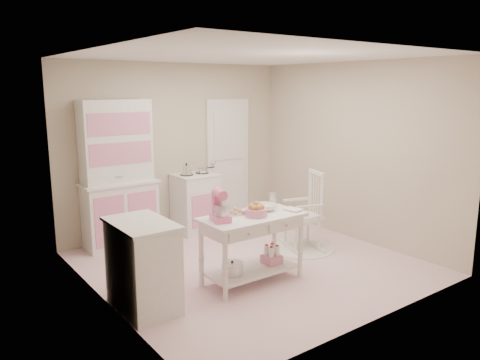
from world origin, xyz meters
name	(u,v)px	position (x,y,z in m)	size (l,w,h in m)	color
room_shell	(251,136)	(0.00, 0.00, 1.65)	(3.84, 3.84, 2.62)	#CB7F94
door	(228,161)	(0.95, 1.87, 1.02)	(0.82, 0.05, 2.04)	white
hutch	(118,174)	(-1.06, 1.66, 1.04)	(1.06, 0.50, 2.08)	white
stove	(195,203)	(0.14, 1.61, 0.46)	(0.62, 0.57, 0.92)	white
base_cabinet	(143,266)	(-1.63, -0.33, 0.46)	(0.54, 0.84, 0.92)	white
lace_rug	(302,248)	(0.94, 0.04, 0.01)	(0.92, 0.92, 0.01)	white
rocking_chair	(303,210)	(0.94, 0.04, 0.55)	(0.48, 0.72, 1.10)	white
work_table	(252,249)	(-0.33, -0.46, 0.40)	(1.20, 0.60, 0.80)	white
stand_mixer	(220,206)	(-0.75, -0.44, 0.97)	(0.20, 0.28, 0.34)	pink
cookie_tray	(232,213)	(-0.48, -0.28, 0.81)	(0.34, 0.24, 0.02)	silver
bread_basket	(256,212)	(-0.31, -0.51, 0.85)	(0.25, 0.25, 0.09)	pink
mixing_bowl	(265,207)	(-0.07, -0.38, 0.84)	(0.25, 0.25, 0.08)	white
metal_pitcher	(273,200)	(0.11, -0.30, 0.89)	(0.10, 0.10, 0.17)	silver
recipe_book	(289,211)	(0.12, -0.58, 0.81)	(0.16, 0.21, 0.02)	white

